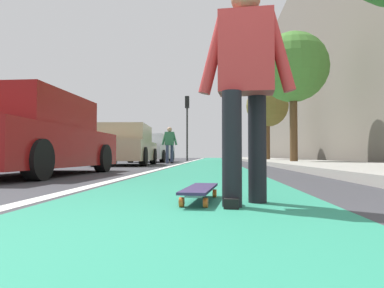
# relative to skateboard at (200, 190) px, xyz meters

# --- Properties ---
(ground_plane) EXTENTS (80.00, 80.00, 0.00)m
(ground_plane) POSITION_rel_skateboard_xyz_m (8.40, 0.10, -0.09)
(ground_plane) COLOR #38383D
(bike_lane_paint) EXTENTS (56.00, 2.17, 0.00)m
(bike_lane_paint) POSITION_rel_skateboard_xyz_m (22.40, 0.10, -0.09)
(bike_lane_paint) COLOR #288466
(bike_lane_paint) RESTS_ON ground
(lane_stripe_white) EXTENTS (52.00, 0.16, 0.01)m
(lane_stripe_white) POSITION_rel_skateboard_xyz_m (18.40, 1.33, -0.09)
(lane_stripe_white) COLOR silver
(lane_stripe_white) RESTS_ON ground
(sidewalk_curb) EXTENTS (52.00, 3.20, 0.14)m
(sidewalk_curb) POSITION_rel_skateboard_xyz_m (16.40, -3.55, -0.02)
(sidewalk_curb) COLOR #9E9B93
(sidewalk_curb) RESTS_ON ground
(building_facade) EXTENTS (40.00, 1.20, 12.55)m
(building_facade) POSITION_rel_skateboard_xyz_m (20.40, -6.39, 6.18)
(building_facade) COLOR slate
(building_facade) RESTS_ON ground
(skateboard) EXTENTS (0.86, 0.29, 0.11)m
(skateboard) POSITION_rel_skateboard_xyz_m (0.00, 0.00, 0.00)
(skateboard) COLOR orange
(skateboard) RESTS_ON ground
(skater_person) EXTENTS (0.44, 0.72, 1.64)m
(skater_person) POSITION_rel_skateboard_xyz_m (-0.15, -0.35, 0.84)
(skater_person) COLOR black
(skater_person) RESTS_ON ground
(parked_car_near) EXTENTS (4.37, 1.99, 1.46)m
(parked_car_near) POSITION_rel_skateboard_xyz_m (3.43, 3.20, 0.60)
(parked_car_near) COLOR maroon
(parked_car_near) RESTS_ON ground
(parked_car_mid) EXTENTS (4.33, 2.03, 1.48)m
(parked_car_mid) POSITION_rel_skateboard_xyz_m (10.11, 3.15, 0.62)
(parked_car_mid) COLOR tan
(parked_car_mid) RESTS_ON ground
(parked_car_far) EXTENTS (4.41, 2.04, 1.48)m
(parked_car_far) POSITION_rel_skateboard_xyz_m (16.23, 3.29, 0.62)
(parked_car_far) COLOR silver
(parked_car_far) RESTS_ON ground
(traffic_light) EXTENTS (0.33, 0.28, 4.38)m
(traffic_light) POSITION_rel_skateboard_xyz_m (20.87, 1.73, 2.93)
(traffic_light) COLOR #2D2D2D
(traffic_light) RESTS_ON ground
(street_tree_mid) EXTENTS (2.70, 2.70, 5.13)m
(street_tree_mid) POSITION_rel_skateboard_xyz_m (10.94, -3.15, 3.66)
(street_tree_mid) COLOR brown
(street_tree_mid) RESTS_ON ground
(street_tree_far) EXTENTS (2.41, 2.41, 4.42)m
(street_tree_far) POSITION_rel_skateboard_xyz_m (17.62, -3.15, 3.10)
(street_tree_far) COLOR brown
(street_tree_far) RESTS_ON ground
(pedestrian_distant) EXTENTS (0.46, 0.72, 1.66)m
(pedestrian_distant) POSITION_rel_skateboard_xyz_m (13.11, 1.93, 0.85)
(pedestrian_distant) COLOR #384260
(pedestrian_distant) RESTS_ON ground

